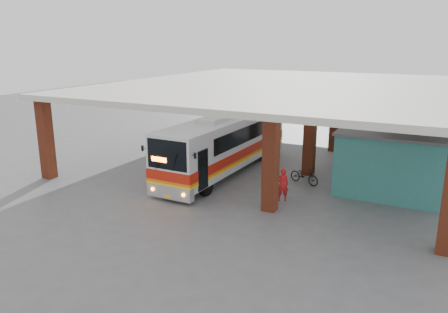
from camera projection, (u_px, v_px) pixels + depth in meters
ground at (237, 181)px, 23.29m from camera, size 90.00×90.00×0.00m
brick_columns at (294, 128)px, 26.41m from camera, size 20.10×21.60×4.35m
canopy_roof at (289, 86)px, 27.51m from camera, size 21.00×23.00×0.30m
shop_building at (398, 152)px, 23.06m from camera, size 5.20×8.20×3.11m
coach_bus at (226, 143)px, 24.61m from camera, size 2.67×11.59×3.36m
motorcycle at (304, 175)px, 22.83m from camera, size 1.84×1.16×0.91m
pedestrian at (283, 185)px, 20.33m from camera, size 0.68×0.60×1.57m
red_chair at (364, 149)px, 28.63m from camera, size 0.55×0.55×0.80m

